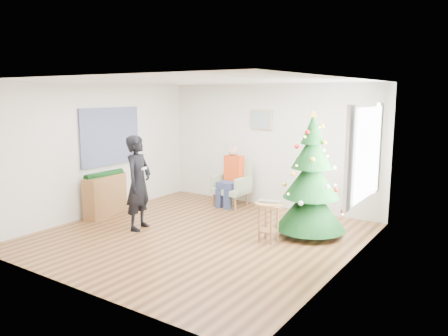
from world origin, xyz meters
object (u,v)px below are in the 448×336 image
Objects in this scene: stool at (268,222)px; standing_man at (139,183)px; armchair at (232,189)px; console at (105,196)px; christmas_tree at (311,180)px.

standing_man is (-2.25, -0.66, 0.51)m from stool.
armchair is (-1.79, 1.69, 0.02)m from stool.
standing_man reaches higher than armchair.
console reaches higher than stool.
christmas_tree is 3.26× the size of stool.
christmas_tree is 1.05m from stool.
christmas_tree reaches higher than stool.
standing_man is (-2.67, -1.38, -0.13)m from christmas_tree.
standing_man is 1.30m from console.
console is at bearing 63.29° from standing_man.
standing_man is 1.68× the size of console.
armchair is at bearing 40.97° from console.
stool is 0.39× the size of standing_man.
console is at bearing -126.02° from armchair.
armchair is 0.58× the size of standing_man.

